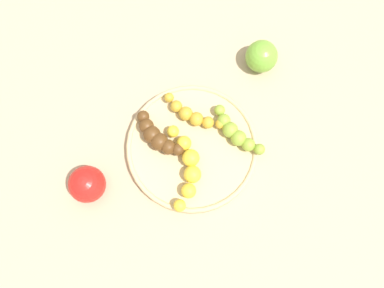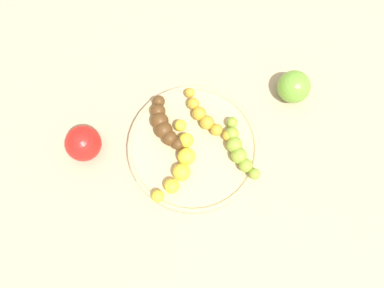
# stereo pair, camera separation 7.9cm
# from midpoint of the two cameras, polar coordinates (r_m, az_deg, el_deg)

# --- Properties ---
(ground_plane) EXTENTS (2.40, 2.40, 0.00)m
(ground_plane) POSITION_cam_midpoint_polar(r_m,az_deg,el_deg) (0.83, -2.69, -1.19)
(ground_plane) COLOR tan
(fruit_bowl) EXTENTS (0.27, 0.27, 0.02)m
(fruit_bowl) POSITION_cam_midpoint_polar(r_m,az_deg,el_deg) (0.82, -2.73, -0.98)
(fruit_bowl) COLOR #D1B784
(fruit_bowl) RESTS_ON ground_plane
(banana_yellow) EXTENTS (0.17, 0.08, 0.03)m
(banana_yellow) POSITION_cam_midpoint_polar(r_m,az_deg,el_deg) (0.78, -3.52, -3.73)
(banana_yellow) COLOR yellow
(banana_yellow) RESTS_ON fruit_bowl
(banana_green) EXTENTS (0.13, 0.07, 0.03)m
(banana_green) POSITION_cam_midpoint_polar(r_m,az_deg,el_deg) (0.80, 3.44, 1.08)
(banana_green) COLOR #8CAD38
(banana_green) RESTS_ON fruit_bowl
(banana_spotted) EXTENTS (0.11, 0.10, 0.03)m
(banana_spotted) POSITION_cam_midpoint_polar(r_m,az_deg,el_deg) (0.82, -2.74, 3.65)
(banana_spotted) COLOR gold
(banana_spotted) RESTS_ON fruit_bowl
(banana_overripe) EXTENTS (0.12, 0.07, 0.04)m
(banana_overripe) POSITION_cam_midpoint_polar(r_m,az_deg,el_deg) (0.80, -7.75, 0.51)
(banana_overripe) COLOR #593819
(banana_overripe) RESTS_ON fruit_bowl
(apple_green) EXTENTS (0.07, 0.07, 0.07)m
(apple_green) POSITION_cam_midpoint_polar(r_m,az_deg,el_deg) (0.87, 7.22, 11.71)
(apple_green) COLOR #72B238
(apple_green) RESTS_ON ground_plane
(apple_red) EXTENTS (0.07, 0.07, 0.07)m
(apple_red) POSITION_cam_midpoint_polar(r_m,az_deg,el_deg) (0.81, -17.34, -5.75)
(apple_red) COLOR red
(apple_red) RESTS_ON ground_plane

